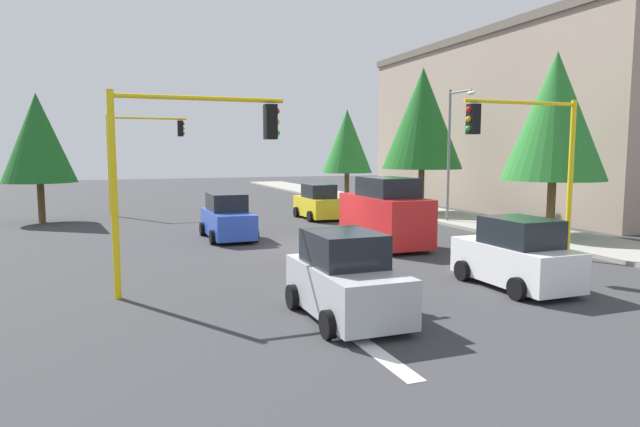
{
  "coord_description": "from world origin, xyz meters",
  "views": [
    {
      "loc": [
        21.02,
        -7.64,
        3.79
      ],
      "look_at": [
        -0.66,
        0.66,
        1.2
      ],
      "focal_mm": 31.21,
      "sensor_mm": 36.0,
      "label": 1
    }
  ],
  "objects_px": {
    "traffic_signal_near_right": "(187,151)",
    "tree_roadside_far": "(347,141)",
    "tree_roadside_near": "(555,116)",
    "car_blue": "(227,218)",
    "car_yellow": "(318,203)",
    "traffic_signal_near_left": "(530,147)",
    "tree_roadside_mid": "(423,119)",
    "street_lamp_curbside": "(453,141)",
    "car_white": "(516,256)",
    "traffic_signal_far_right": "(140,145)",
    "car_silver": "(346,279)",
    "delivery_van_red": "(385,214)",
    "tree_opposite_side": "(38,138)"
  },
  "relations": [
    {
      "from": "tree_roadside_mid",
      "to": "street_lamp_curbside",
      "type": "bearing_deg",
      "value": -10.33
    },
    {
      "from": "traffic_signal_far_right",
      "to": "tree_roadside_mid",
      "type": "bearing_deg",
      "value": 69.13
    },
    {
      "from": "tree_roadside_near",
      "to": "tree_roadside_mid",
      "type": "height_order",
      "value": "tree_roadside_mid"
    },
    {
      "from": "street_lamp_curbside",
      "to": "delivery_van_red",
      "type": "height_order",
      "value": "street_lamp_curbside"
    },
    {
      "from": "delivery_van_red",
      "to": "car_silver",
      "type": "height_order",
      "value": "delivery_van_red"
    },
    {
      "from": "traffic_signal_near_right",
      "to": "car_blue",
      "type": "relative_size",
      "value": 1.28
    },
    {
      "from": "car_yellow",
      "to": "car_white",
      "type": "bearing_deg",
      "value": -1.73
    },
    {
      "from": "street_lamp_curbside",
      "to": "tree_roadside_near",
      "type": "bearing_deg",
      "value": 13.05
    },
    {
      "from": "traffic_signal_near_left",
      "to": "traffic_signal_far_right",
      "type": "distance_m",
      "value": 23.03
    },
    {
      "from": "traffic_signal_near_right",
      "to": "car_white",
      "type": "relative_size",
      "value": 1.41
    },
    {
      "from": "traffic_signal_near_left",
      "to": "tree_roadside_near",
      "type": "distance_m",
      "value": 6.41
    },
    {
      "from": "traffic_signal_far_right",
      "to": "car_blue",
      "type": "height_order",
      "value": "traffic_signal_far_right"
    },
    {
      "from": "tree_roadside_mid",
      "to": "car_blue",
      "type": "bearing_deg",
      "value": -68.41
    },
    {
      "from": "car_blue",
      "to": "car_yellow",
      "type": "height_order",
      "value": "same"
    },
    {
      "from": "tree_roadside_near",
      "to": "car_silver",
      "type": "bearing_deg",
      "value": -59.8
    },
    {
      "from": "car_white",
      "to": "car_yellow",
      "type": "distance_m",
      "value": 16.94
    },
    {
      "from": "traffic_signal_near_left",
      "to": "tree_roadside_far",
      "type": "distance_m",
      "value": 24.31
    },
    {
      "from": "tree_roadside_near",
      "to": "delivery_van_red",
      "type": "height_order",
      "value": "tree_roadside_near"
    },
    {
      "from": "tree_roadside_mid",
      "to": "car_white",
      "type": "height_order",
      "value": "tree_roadside_mid"
    },
    {
      "from": "traffic_signal_near_right",
      "to": "street_lamp_curbside",
      "type": "relative_size",
      "value": 0.76
    },
    {
      "from": "traffic_signal_near_right",
      "to": "car_white",
      "type": "height_order",
      "value": "traffic_signal_near_right"
    },
    {
      "from": "traffic_signal_far_right",
      "to": "tree_roadside_mid",
      "type": "distance_m",
      "value": 16.91
    },
    {
      "from": "car_yellow",
      "to": "street_lamp_curbside",
      "type": "bearing_deg",
      "value": 51.46
    },
    {
      "from": "traffic_signal_near_right",
      "to": "car_silver",
      "type": "xyz_separation_m",
      "value": [
        3.66,
        2.98,
        -2.9
      ]
    },
    {
      "from": "traffic_signal_near_right",
      "to": "traffic_signal_far_right",
      "type": "height_order",
      "value": "traffic_signal_far_right"
    },
    {
      "from": "car_yellow",
      "to": "traffic_signal_near_left",
      "type": "bearing_deg",
      "value": 9.01
    },
    {
      "from": "traffic_signal_far_right",
      "to": "car_white",
      "type": "xyz_separation_m",
      "value": [
        22.73,
        8.65,
        -3.28
      ]
    },
    {
      "from": "street_lamp_curbside",
      "to": "tree_roadside_near",
      "type": "xyz_separation_m",
      "value": [
        5.61,
        1.3,
        0.95
      ]
    },
    {
      "from": "tree_opposite_side",
      "to": "tree_roadside_mid",
      "type": "xyz_separation_m",
      "value": [
        4.0,
        21.0,
        1.24
      ]
    },
    {
      "from": "traffic_signal_far_right",
      "to": "tree_roadside_mid",
      "type": "relative_size",
      "value": 0.68
    },
    {
      "from": "street_lamp_curbside",
      "to": "car_silver",
      "type": "distance_m",
      "value": 18.13
    },
    {
      "from": "traffic_signal_near_right",
      "to": "tree_roadside_far",
      "type": "bearing_deg",
      "value": 147.75
    },
    {
      "from": "street_lamp_curbside",
      "to": "tree_roadside_far",
      "type": "bearing_deg",
      "value": 178.81
    },
    {
      "from": "car_white",
      "to": "traffic_signal_near_left",
      "type": "bearing_deg",
      "value": 134.61
    },
    {
      "from": "tree_roadside_far",
      "to": "tree_roadside_mid",
      "type": "xyz_separation_m",
      "value": [
        10.0,
        0.5,
        1.17
      ]
    },
    {
      "from": "traffic_signal_near_right",
      "to": "car_silver",
      "type": "height_order",
      "value": "traffic_signal_near_right"
    },
    {
      "from": "traffic_signal_near_left",
      "to": "car_blue",
      "type": "relative_size",
      "value": 1.33
    },
    {
      "from": "tree_roadside_near",
      "to": "street_lamp_curbside",
      "type": "bearing_deg",
      "value": -166.95
    },
    {
      "from": "tree_opposite_side",
      "to": "delivery_van_red",
      "type": "distance_m",
      "value": 19.35
    },
    {
      "from": "tree_roadside_near",
      "to": "car_blue",
      "type": "xyz_separation_m",
      "value": [
        -4.93,
        -13.31,
        -4.4
      ]
    },
    {
      "from": "delivery_van_red",
      "to": "tree_roadside_near",
      "type": "bearing_deg",
      "value": 84.82
    },
    {
      "from": "traffic_signal_near_left",
      "to": "traffic_signal_near_right",
      "type": "distance_m",
      "value": 11.32
    },
    {
      "from": "tree_opposite_side",
      "to": "delivery_van_red",
      "type": "xyz_separation_m",
      "value": [
        13.29,
        13.69,
        -3.22
      ]
    },
    {
      "from": "tree_roadside_mid",
      "to": "car_yellow",
      "type": "height_order",
      "value": "tree_roadside_mid"
    },
    {
      "from": "tree_opposite_side",
      "to": "tree_roadside_mid",
      "type": "height_order",
      "value": "tree_roadside_mid"
    },
    {
      "from": "tree_opposite_side",
      "to": "car_silver",
      "type": "xyz_separation_m",
      "value": [
        21.66,
        8.34,
        -3.6
      ]
    },
    {
      "from": "tree_roadside_mid",
      "to": "car_blue",
      "type": "height_order",
      "value": "tree_roadside_mid"
    },
    {
      "from": "tree_roadside_far",
      "to": "car_silver",
      "type": "distance_m",
      "value": 30.44
    },
    {
      "from": "traffic_signal_far_right",
      "to": "delivery_van_red",
      "type": "xyz_separation_m",
      "value": [
        15.29,
        8.43,
        -2.9
      ]
    },
    {
      "from": "car_yellow",
      "to": "car_blue",
      "type": "bearing_deg",
      "value": -49.73
    }
  ]
}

